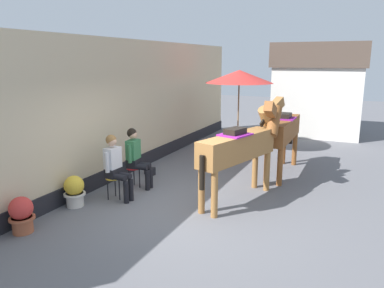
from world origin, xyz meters
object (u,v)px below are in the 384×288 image
(seated_visitor_near, at_px, (115,164))
(satchel_bag, at_px, (150,171))
(saddled_horse_far, at_px, (282,131))
(saddled_horse_near, at_px, (241,146))
(flower_planter_near, at_px, (22,214))
(cafe_parasol, at_px, (239,77))
(seated_visitor_far, at_px, (136,155))
(flower_planter_far, at_px, (74,191))

(seated_visitor_near, xyz_separation_m, satchel_bag, (-0.25, 1.78, -0.68))
(saddled_horse_far, relative_size, satchel_bag, 10.70)
(saddled_horse_near, height_order, flower_planter_near, saddled_horse_near)
(seated_visitor_near, bearing_deg, flower_planter_near, -105.38)
(seated_visitor_near, relative_size, saddled_horse_near, 0.48)
(saddled_horse_near, xyz_separation_m, flower_planter_near, (-2.91, -3.05, -0.82))
(saddled_horse_near, relative_size, saddled_horse_far, 0.97)
(saddled_horse_far, xyz_separation_m, cafe_parasol, (-1.78, 1.97, 1.20))
(saddled_horse_far, distance_m, cafe_parasol, 2.91)
(seated_visitor_far, relative_size, saddled_horse_far, 0.46)
(seated_visitor_near, bearing_deg, satchel_bag, 98.05)
(cafe_parasol, bearing_deg, satchel_bag, -110.84)
(seated_visitor_far, distance_m, saddled_horse_near, 2.44)
(seated_visitor_near, relative_size, cafe_parasol, 0.54)
(seated_visitor_near, relative_size, seated_visitor_far, 1.00)
(seated_visitor_near, distance_m, flower_planter_far, 0.97)
(flower_planter_near, distance_m, cafe_parasol, 7.54)
(seated_visitor_near, bearing_deg, saddled_horse_far, 48.46)
(satchel_bag, bearing_deg, saddled_horse_near, 169.41)
(saddled_horse_near, height_order, satchel_bag, saddled_horse_near)
(flower_planter_near, height_order, cafe_parasol, cafe_parasol)
(flower_planter_near, xyz_separation_m, cafe_parasol, (1.56, 7.09, 2.03))
(seated_visitor_near, distance_m, saddled_horse_near, 2.64)
(seated_visitor_near, height_order, cafe_parasol, cafe_parasol)
(seated_visitor_far, bearing_deg, saddled_horse_far, 39.82)
(cafe_parasol, bearing_deg, flower_planter_near, -102.42)
(seated_visitor_far, relative_size, flower_planter_far, 2.17)
(saddled_horse_far, height_order, satchel_bag, saddled_horse_far)
(saddled_horse_far, bearing_deg, cafe_parasol, 132.12)
(satchel_bag, bearing_deg, flower_planter_near, 89.93)
(cafe_parasol, bearing_deg, saddled_horse_far, -47.88)
(saddled_horse_near, relative_size, cafe_parasol, 1.13)
(saddled_horse_far, relative_size, flower_planter_near, 4.68)
(seated_visitor_far, relative_size, cafe_parasol, 0.54)
(seated_visitor_far, bearing_deg, flower_planter_near, -100.61)
(satchel_bag, bearing_deg, saddled_horse_far, -151.37)
(saddled_horse_near, height_order, saddled_horse_far, same)
(saddled_horse_far, relative_size, cafe_parasol, 1.16)
(flower_planter_far, bearing_deg, flower_planter_near, -90.29)
(saddled_horse_near, xyz_separation_m, flower_planter_far, (-2.91, -1.76, -0.82))
(seated_visitor_near, bearing_deg, saddled_horse_near, 24.55)
(saddled_horse_near, height_order, flower_planter_far, saddled_horse_near)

